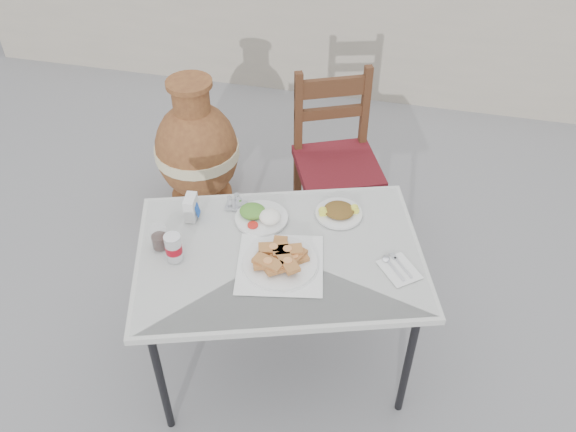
% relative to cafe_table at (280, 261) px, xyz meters
% --- Properties ---
extents(ground, '(80.00, 80.00, 0.00)m').
position_rel_cafe_table_xyz_m(ground, '(0.01, 0.05, -0.65)').
color(ground, slate).
rests_on(ground, ground).
extents(cafe_table, '(1.32, 1.08, 0.70)m').
position_rel_cafe_table_xyz_m(cafe_table, '(0.00, 0.00, 0.00)').
color(cafe_table, black).
rests_on(cafe_table, ground).
extents(pide_plate, '(0.39, 0.39, 0.07)m').
position_rel_cafe_table_xyz_m(pide_plate, '(0.02, -0.07, 0.08)').
color(pide_plate, silver).
rests_on(pide_plate, cafe_table).
extents(salad_rice_plate, '(0.23, 0.23, 0.06)m').
position_rel_cafe_table_xyz_m(salad_rice_plate, '(-0.12, 0.18, 0.07)').
color(salad_rice_plate, silver).
rests_on(salad_rice_plate, cafe_table).
extents(salad_chopped_plate, '(0.20, 0.20, 0.04)m').
position_rel_cafe_table_xyz_m(salad_chopped_plate, '(0.19, 0.28, 0.07)').
color(salad_chopped_plate, silver).
rests_on(salad_chopped_plate, cafe_table).
extents(soda_can, '(0.07, 0.07, 0.12)m').
position_rel_cafe_table_xyz_m(soda_can, '(-0.39, -0.13, 0.11)').
color(soda_can, silver).
rests_on(soda_can, cafe_table).
extents(cola_glass, '(0.07, 0.07, 0.10)m').
position_rel_cafe_table_xyz_m(cola_glass, '(-0.47, -0.08, 0.09)').
color(cola_glass, white).
rests_on(cola_glass, cafe_table).
extents(napkin_holder, '(0.06, 0.09, 0.11)m').
position_rel_cafe_table_xyz_m(napkin_holder, '(-0.41, 0.12, 0.10)').
color(napkin_holder, silver).
rests_on(napkin_holder, cafe_table).
extents(condiment_caddy, '(0.09, 0.07, 0.06)m').
position_rel_cafe_table_xyz_m(condiment_caddy, '(-0.25, 0.23, 0.07)').
color(condiment_caddy, silver).
rests_on(condiment_caddy, cafe_table).
extents(cutlery_napkin, '(0.19, 0.20, 0.01)m').
position_rel_cafe_table_xyz_m(cutlery_napkin, '(0.47, 0.02, 0.05)').
color(cutlery_napkin, silver).
rests_on(cutlery_napkin, cafe_table).
extents(chair, '(0.55, 0.55, 0.95)m').
position_rel_cafe_table_xyz_m(chair, '(0.08, 0.94, -0.15)').
color(chair, '#36200E').
rests_on(chair, ground).
extents(terracotta_urn, '(0.48, 0.48, 0.84)m').
position_rel_cafe_table_xyz_m(terracotta_urn, '(-0.73, 0.98, -0.26)').
color(terracotta_urn, brown).
rests_on(terracotta_urn, ground).
extents(back_wall, '(6.00, 0.25, 1.20)m').
position_rel_cafe_table_xyz_m(back_wall, '(0.01, 2.55, -0.05)').
color(back_wall, '#A39888').
rests_on(back_wall, ground).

